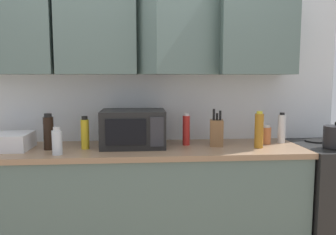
{
  "coord_description": "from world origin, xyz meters",
  "views": [
    {
      "loc": [
        0.02,
        -2.81,
        1.42
      ],
      "look_at": [
        0.22,
        -0.25,
        1.12
      ],
      "focal_mm": 35.99,
      "sensor_mm": 36.0,
      "label": 1
    }
  ],
  "objects_px": {
    "bottle_yellow_mustard": "(85,133)",
    "bottle_soy_dark": "(49,132)",
    "bottle_clear_tall": "(57,142)",
    "bottle_white_jar": "(282,128)",
    "bottle_spice_jar": "(266,135)",
    "knife_block": "(216,132)",
    "microwave": "(133,128)",
    "kettle": "(336,136)",
    "dish_rack": "(4,142)",
    "bottle_red_sauce": "(186,130)",
    "bottle_amber_vinegar": "(259,130)"
  },
  "relations": [
    {
      "from": "bottle_white_jar",
      "to": "bottle_soy_dark",
      "type": "relative_size",
      "value": 0.92
    },
    {
      "from": "bottle_yellow_mustard",
      "to": "bottle_white_jar",
      "type": "xyz_separation_m",
      "value": [
        1.55,
        0.12,
        0.0
      ]
    },
    {
      "from": "bottle_yellow_mustard",
      "to": "bottle_soy_dark",
      "type": "relative_size",
      "value": 0.92
    },
    {
      "from": "microwave",
      "to": "bottle_amber_vinegar",
      "type": "bearing_deg",
      "value": -7.69
    },
    {
      "from": "bottle_clear_tall",
      "to": "bottle_spice_jar",
      "type": "xyz_separation_m",
      "value": [
        1.56,
        0.26,
        -0.02
      ]
    },
    {
      "from": "bottle_white_jar",
      "to": "dish_rack",
      "type": "bearing_deg",
      "value": -177.32
    },
    {
      "from": "bottle_soy_dark",
      "to": "bottle_spice_jar",
      "type": "distance_m",
      "value": 1.67
    },
    {
      "from": "microwave",
      "to": "bottle_clear_tall",
      "type": "relative_size",
      "value": 2.51
    },
    {
      "from": "bottle_clear_tall",
      "to": "bottle_spice_jar",
      "type": "relative_size",
      "value": 1.25
    },
    {
      "from": "bottle_soy_dark",
      "to": "bottle_clear_tall",
      "type": "bearing_deg",
      "value": -60.0
    },
    {
      "from": "dish_rack",
      "to": "bottle_soy_dark",
      "type": "height_order",
      "value": "bottle_soy_dark"
    },
    {
      "from": "microwave",
      "to": "bottle_amber_vinegar",
      "type": "height_order",
      "value": "microwave"
    },
    {
      "from": "microwave",
      "to": "bottle_soy_dark",
      "type": "bearing_deg",
      "value": -174.22
    },
    {
      "from": "knife_block",
      "to": "bottle_red_sauce",
      "type": "bearing_deg",
      "value": 169.07
    },
    {
      "from": "bottle_soy_dark",
      "to": "bottle_yellow_mustard",
      "type": "bearing_deg",
      "value": 0.69
    },
    {
      "from": "bottle_spice_jar",
      "to": "bottle_red_sauce",
      "type": "bearing_deg",
      "value": 179.47
    },
    {
      "from": "microwave",
      "to": "dish_rack",
      "type": "height_order",
      "value": "microwave"
    },
    {
      "from": "bottle_yellow_mustard",
      "to": "bottle_soy_dark",
      "type": "height_order",
      "value": "bottle_soy_dark"
    },
    {
      "from": "bottle_red_sauce",
      "to": "bottle_amber_vinegar",
      "type": "relative_size",
      "value": 0.9
    },
    {
      "from": "bottle_white_jar",
      "to": "bottle_soy_dark",
      "type": "distance_m",
      "value": 1.81
    },
    {
      "from": "bottle_white_jar",
      "to": "bottle_spice_jar",
      "type": "relative_size",
      "value": 1.6
    },
    {
      "from": "bottle_spice_jar",
      "to": "knife_block",
      "type": "bearing_deg",
      "value": -174.65
    },
    {
      "from": "kettle",
      "to": "dish_rack",
      "type": "relative_size",
      "value": 0.51
    },
    {
      "from": "bottle_soy_dark",
      "to": "dish_rack",
      "type": "bearing_deg",
      "value": 176.2
    },
    {
      "from": "bottle_amber_vinegar",
      "to": "bottle_spice_jar",
      "type": "xyz_separation_m",
      "value": [
        0.11,
        0.14,
        -0.06
      ]
    },
    {
      "from": "kettle",
      "to": "dish_rack",
      "type": "xyz_separation_m",
      "value": [
        -2.45,
        0.16,
        -0.03
      ]
    },
    {
      "from": "kettle",
      "to": "bottle_amber_vinegar",
      "type": "relative_size",
      "value": 0.7
    },
    {
      "from": "bottle_yellow_mustard",
      "to": "bottle_clear_tall",
      "type": "xyz_separation_m",
      "value": [
        -0.16,
        -0.18,
        -0.03
      ]
    },
    {
      "from": "dish_rack",
      "to": "bottle_white_jar",
      "type": "relative_size",
      "value": 1.55
    },
    {
      "from": "dish_rack",
      "to": "bottle_amber_vinegar",
      "type": "relative_size",
      "value": 1.38
    },
    {
      "from": "knife_block",
      "to": "bottle_white_jar",
      "type": "bearing_deg",
      "value": 8.34
    },
    {
      "from": "bottle_clear_tall",
      "to": "bottle_red_sauce",
      "type": "distance_m",
      "value": 0.96
    },
    {
      "from": "bottle_yellow_mustard",
      "to": "bottle_clear_tall",
      "type": "distance_m",
      "value": 0.24
    },
    {
      "from": "bottle_yellow_mustard",
      "to": "knife_block",
      "type": "bearing_deg",
      "value": 2.17
    },
    {
      "from": "bottle_white_jar",
      "to": "bottle_soy_dark",
      "type": "height_order",
      "value": "bottle_soy_dark"
    },
    {
      "from": "bottle_clear_tall",
      "to": "bottle_amber_vinegar",
      "type": "height_order",
      "value": "bottle_amber_vinegar"
    },
    {
      "from": "kettle",
      "to": "bottle_amber_vinegar",
      "type": "height_order",
      "value": "bottle_amber_vinegar"
    },
    {
      "from": "dish_rack",
      "to": "bottle_red_sauce",
      "type": "relative_size",
      "value": 1.52
    },
    {
      "from": "bottle_yellow_mustard",
      "to": "bottle_clear_tall",
      "type": "relative_size",
      "value": 1.28
    },
    {
      "from": "microwave",
      "to": "bottle_red_sauce",
      "type": "relative_size",
      "value": 1.92
    },
    {
      "from": "bottle_red_sauce",
      "to": "bottle_white_jar",
      "type": "bearing_deg",
      "value": 2.68
    },
    {
      "from": "bottle_amber_vinegar",
      "to": "bottle_spice_jar",
      "type": "relative_size",
      "value": 1.81
    },
    {
      "from": "bottle_red_sauce",
      "to": "bottle_clear_tall",
      "type": "bearing_deg",
      "value": -164.03
    },
    {
      "from": "bottle_amber_vinegar",
      "to": "bottle_soy_dark",
      "type": "relative_size",
      "value": 1.04
    },
    {
      "from": "bottle_red_sauce",
      "to": "bottle_spice_jar",
      "type": "bearing_deg",
      "value": -0.53
    },
    {
      "from": "kettle",
      "to": "dish_rack",
      "type": "height_order",
      "value": "kettle"
    },
    {
      "from": "bottle_clear_tall",
      "to": "bottle_amber_vinegar",
      "type": "distance_m",
      "value": 1.46
    },
    {
      "from": "microwave",
      "to": "bottle_yellow_mustard",
      "type": "height_order",
      "value": "microwave"
    },
    {
      "from": "dish_rack",
      "to": "bottle_amber_vinegar",
      "type": "bearing_deg",
      "value": -2.62
    },
    {
      "from": "microwave",
      "to": "bottle_spice_jar",
      "type": "xyz_separation_m",
      "value": [
        1.05,
        0.02,
        -0.07
      ]
    }
  ]
}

